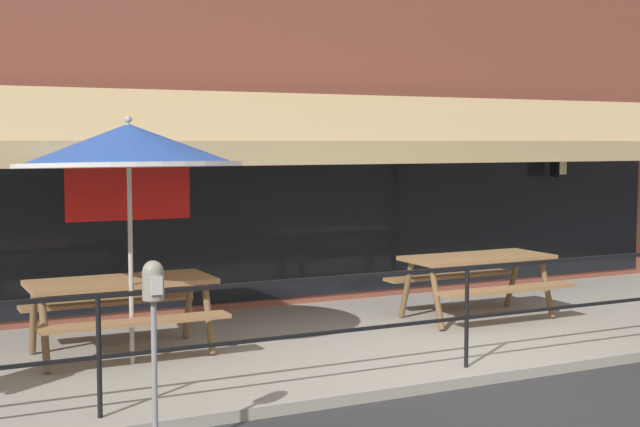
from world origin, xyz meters
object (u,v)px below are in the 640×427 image
object	(u,v)px
picnic_table_centre	(477,269)
parking_meter_near	(153,300)
picnic_table_left	(121,295)
patio_umbrella_left	(129,147)

from	to	relation	value
picnic_table_centre	parking_meter_near	distance (m)	5.54
picnic_table_left	patio_umbrella_left	distance (m)	1.52
picnic_table_centre	patio_umbrella_left	distance (m)	4.56
patio_umbrella_left	parking_meter_near	xyz separation A→B (m)	(-0.48, -2.44, -1.03)
patio_umbrella_left	parking_meter_near	distance (m)	2.69
picnic_table_left	parking_meter_near	size ratio (longest dim) A/B	1.27
patio_umbrella_left	parking_meter_near	bearing A→B (deg)	-101.08
patio_umbrella_left	parking_meter_near	world-z (taller)	patio_umbrella_left
patio_umbrella_left	picnic_table_left	bearing A→B (deg)	90.00
picnic_table_centre	parking_meter_near	size ratio (longest dim) A/B	1.27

